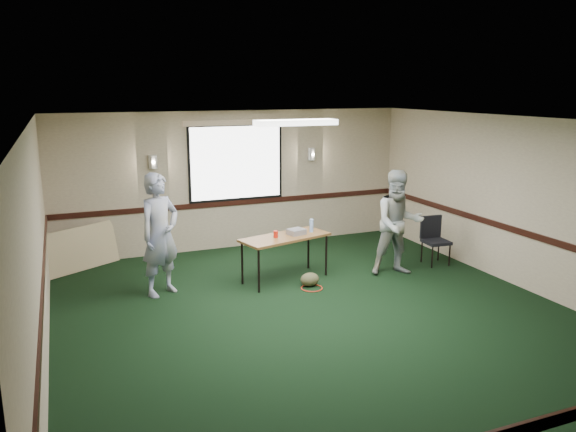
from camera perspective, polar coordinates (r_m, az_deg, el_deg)
name	(u,v)px	position (r m, az deg, el deg)	size (l,w,h in m)	color
ground	(324,320)	(7.87, 3.65, -10.54)	(8.00, 8.00, 0.00)	black
room_shell	(269,183)	(9.31, -1.92, 3.33)	(8.00, 8.02, 8.00)	tan
folding_table	(285,239)	(9.22, -0.29, -2.39)	(1.60, 0.96, 0.75)	brown
projector	(296,232)	(9.31, 0.84, -1.60)	(0.27, 0.23, 0.09)	gray
game_console	(298,231)	(9.47, 0.99, -1.49)	(0.19, 0.15, 0.05)	white
red_cup	(276,234)	(9.11, -1.26, -1.86)	(0.07, 0.07, 0.11)	red
water_bottle	(311,226)	(9.45, 2.40, -0.97)	(0.07, 0.07, 0.22)	#81A2D3
duffel_bag	(310,279)	(9.10, 2.22, -6.45)	(0.31, 0.24, 0.22)	#3F3C24
cable_coil	(312,288)	(9.02, 2.43, -7.32)	(0.35, 0.35, 0.02)	red
folded_table	(79,249)	(10.45, -20.46, -3.17)	(1.48, 0.06, 0.76)	tan
conference_chair	(434,236)	(10.50, 14.59, -1.99)	(0.45, 0.47, 0.86)	black
person_left	(160,235)	(8.74, -12.88, -1.85)	(0.69, 0.45, 1.90)	#46549A
person_right	(398,223)	(9.64, 11.14, -0.71)	(0.87, 0.68, 1.80)	#708BAF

